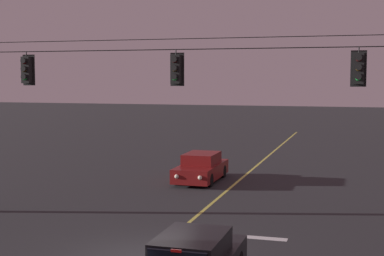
{
  "coord_description": "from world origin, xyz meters",
  "views": [
    {
      "loc": [
        5.7,
        -14.68,
        5.08
      ],
      "look_at": [
        0.0,
        4.7,
        3.32
      ],
      "focal_mm": 53.7,
      "sensor_mm": 36.0,
      "label": 1
    }
  ],
  "objects_px": {
    "traffic_light_left_inner": "(176,69)",
    "traffic_light_centre": "(359,68)",
    "car_oncoming_lead": "(201,168)",
    "traffic_light_leftmost": "(26,70)"
  },
  "relations": [
    {
      "from": "traffic_light_leftmost",
      "to": "car_oncoming_lead",
      "type": "xyz_separation_m",
      "value": [
        4.19,
        8.64,
        -4.73
      ]
    },
    {
      "from": "traffic_light_left_inner",
      "to": "traffic_light_centre",
      "type": "bearing_deg",
      "value": 0.0
    },
    {
      "from": "traffic_light_leftmost",
      "to": "traffic_light_centre",
      "type": "height_order",
      "value": "same"
    },
    {
      "from": "traffic_light_leftmost",
      "to": "traffic_light_left_inner",
      "type": "bearing_deg",
      "value": 0.0
    },
    {
      "from": "traffic_light_leftmost",
      "to": "car_oncoming_lead",
      "type": "distance_m",
      "value": 10.7
    },
    {
      "from": "car_oncoming_lead",
      "to": "traffic_light_left_inner",
      "type": "bearing_deg",
      "value": -80.09
    },
    {
      "from": "traffic_light_left_inner",
      "to": "traffic_light_centre",
      "type": "height_order",
      "value": "same"
    },
    {
      "from": "traffic_light_leftmost",
      "to": "traffic_light_left_inner",
      "type": "relative_size",
      "value": 1.0
    },
    {
      "from": "car_oncoming_lead",
      "to": "traffic_light_leftmost",
      "type": "bearing_deg",
      "value": -115.89
    },
    {
      "from": "traffic_light_left_inner",
      "to": "car_oncoming_lead",
      "type": "relative_size",
      "value": 0.28
    }
  ]
}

